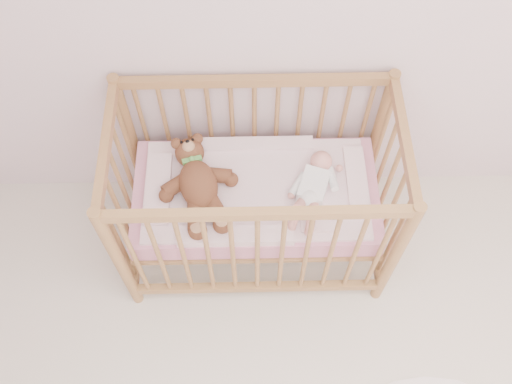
{
  "coord_description": "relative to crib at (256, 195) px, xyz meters",
  "views": [
    {
      "loc": [
        -0.32,
        0.17,
        2.99
      ],
      "look_at": [
        -0.29,
        1.55,
        0.62
      ],
      "focal_mm": 40.0,
      "sensor_mm": 36.0,
      "label": 1
    }
  ],
  "objects": [
    {
      "name": "baby",
      "position": [
        0.28,
        -0.02,
        0.14
      ],
      "size": [
        0.38,
        0.54,
        0.12
      ],
      "primitive_type": null,
      "rotation": [
        0.0,
        0.0,
        -0.33
      ],
      "color": "white",
      "rests_on": "blanket"
    },
    {
      "name": "mattress",
      "position": [
        0.0,
        0.0,
        -0.01
      ],
      "size": [
        1.22,
        0.62,
        0.13
      ],
      "primitive_type": "cube",
      "color": "pink",
      "rests_on": "crib"
    },
    {
      "name": "crib",
      "position": [
        0.0,
        0.0,
        0.0
      ],
      "size": [
        1.36,
        0.76,
        1.0
      ],
      "primitive_type": null,
      "color": "#9D6642",
      "rests_on": "floor"
    },
    {
      "name": "blanket",
      "position": [
        0.0,
        0.0,
        0.06
      ],
      "size": [
        1.1,
        0.58,
        0.06
      ],
      "primitive_type": null,
      "color": "#EFA4AF",
      "rests_on": "mattress"
    },
    {
      "name": "teddy_bear",
      "position": [
        -0.28,
        -0.02,
        0.15
      ],
      "size": [
        0.54,
        0.66,
        0.16
      ],
      "primitive_type": null,
      "rotation": [
        0.0,
        0.0,
        0.26
      ],
      "color": "brown",
      "rests_on": "blanket"
    },
    {
      "name": "wall_back",
      "position": [
        0.29,
        0.4,
        0.85
      ],
      "size": [
        4.0,
        0.02,
        2.7
      ],
      "primitive_type": "cube",
      "color": "silver",
      "rests_on": "floor"
    }
  ]
}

